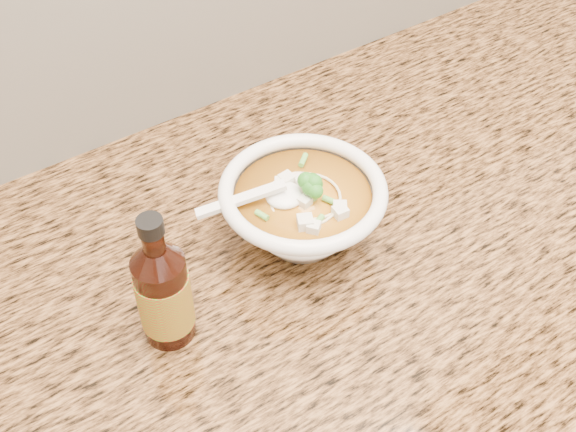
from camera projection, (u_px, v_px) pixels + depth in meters
cabinet at (350, 409)px, 1.22m from camera, size 4.00×0.65×0.86m
counter_slab at (372, 226)px, 0.90m from camera, size 4.00×0.68×0.04m
soup_bowl at (302, 212)px, 0.82m from camera, size 0.21×0.19×0.11m
hot_sauce_bottle at (163, 293)px, 0.72m from camera, size 0.06×0.06×0.17m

